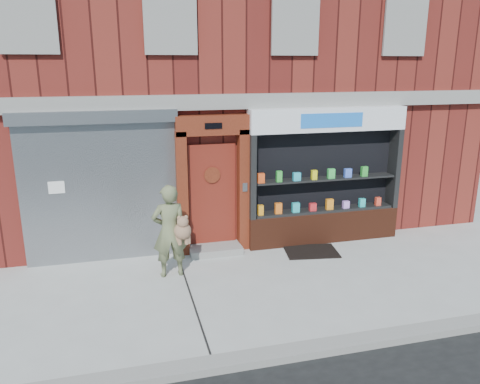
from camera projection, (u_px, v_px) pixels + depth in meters
name	position (u px, v px, depth m)	size (l,w,h in m)	color
ground	(274.00, 284.00, 8.55)	(80.00, 80.00, 0.00)	#9E9E99
curb	(324.00, 348.00, 6.52)	(60.00, 0.30, 0.12)	gray
building	(209.00, 60.00, 13.08)	(12.00, 8.16, 8.00)	#581814
shutter_bay	(99.00, 178.00, 9.16)	(3.10, 0.30, 3.04)	gray
red_door_bay	(213.00, 185.00, 9.71)	(1.52, 0.58, 2.90)	#4E1A0D
pharmacy_bay	(324.00, 182.00, 10.30)	(3.50, 0.41, 3.00)	#4F2112
woman	(171.00, 231.00, 8.67)	(0.73, 0.49, 1.78)	#646B46
doormat	(311.00, 251.00, 9.99)	(1.10, 0.77, 0.03)	black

